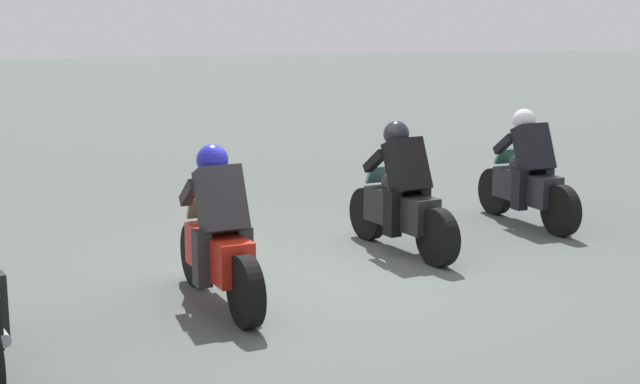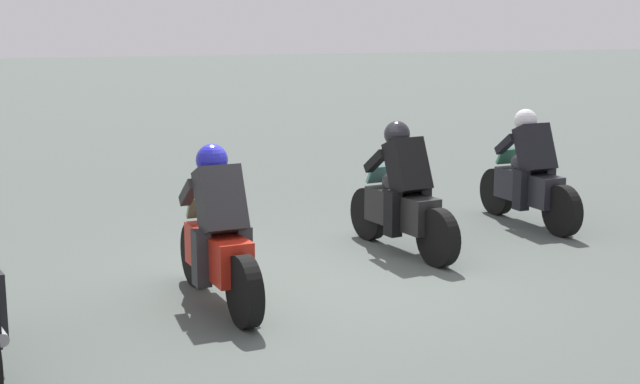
# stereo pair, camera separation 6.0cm
# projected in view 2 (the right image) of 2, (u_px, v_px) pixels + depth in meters

# --- Properties ---
(ground_plane) EXTENTS (120.00, 120.00, 0.00)m
(ground_plane) POSITION_uv_depth(u_px,v_px,m) (320.00, 281.00, 9.15)
(ground_plane) COLOR #48504B
(rider_lane_a) EXTENTS (2.04, 0.54, 1.51)m
(rider_lane_a) POSITION_uv_depth(u_px,v_px,m) (529.00, 178.00, 11.57)
(rider_lane_a) COLOR black
(rider_lane_a) RESTS_ON ground_plane
(rider_lane_b) EXTENTS (2.04, 0.58, 1.51)m
(rider_lane_b) POSITION_uv_depth(u_px,v_px,m) (402.00, 199.00, 10.18)
(rider_lane_b) COLOR black
(rider_lane_b) RESTS_ON ground_plane
(rider_lane_c) EXTENTS (2.04, 0.55, 1.51)m
(rider_lane_c) POSITION_uv_depth(u_px,v_px,m) (218.00, 240.00, 8.29)
(rider_lane_c) COLOR black
(rider_lane_c) RESTS_ON ground_plane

